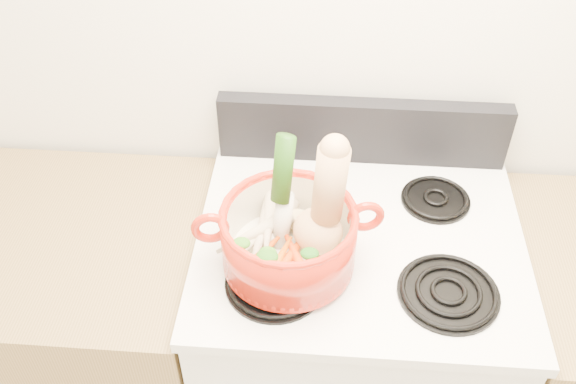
# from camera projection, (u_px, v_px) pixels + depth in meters

# --- Properties ---
(wall_back) EXTENTS (3.50, 0.02, 2.60)m
(wall_back) POSITION_uv_depth(u_px,v_px,m) (370.00, 32.00, 1.55)
(wall_back) COLOR white
(wall_back) RESTS_ON floor
(stove_body) EXTENTS (0.76, 0.65, 0.92)m
(stove_body) POSITION_uv_depth(u_px,v_px,m) (348.00, 353.00, 1.86)
(stove_body) COLOR silver
(stove_body) RESTS_ON floor
(cooktop) EXTENTS (0.78, 0.67, 0.03)m
(cooktop) POSITION_uv_depth(u_px,v_px,m) (360.00, 241.00, 1.54)
(cooktop) COLOR silver
(cooktop) RESTS_ON stove_body
(control_backsplash) EXTENTS (0.76, 0.05, 0.18)m
(control_backsplash) POSITION_uv_depth(u_px,v_px,m) (362.00, 131.00, 1.69)
(control_backsplash) COLOR black
(control_backsplash) RESTS_ON cooktop
(burner_front_left) EXTENTS (0.22, 0.22, 0.02)m
(burner_front_left) POSITION_uv_depth(u_px,v_px,m) (275.00, 281.00, 1.42)
(burner_front_left) COLOR black
(burner_front_left) RESTS_ON cooktop
(burner_front_right) EXTENTS (0.22, 0.22, 0.02)m
(burner_front_right) POSITION_uv_depth(u_px,v_px,m) (449.00, 292.00, 1.40)
(burner_front_right) COLOR black
(burner_front_right) RESTS_ON cooktop
(burner_back_left) EXTENTS (0.17, 0.17, 0.02)m
(burner_back_left) POSITION_uv_depth(u_px,v_px,m) (286.00, 190.00, 1.64)
(burner_back_left) COLOR black
(burner_back_left) RESTS_ON cooktop
(burner_back_right) EXTENTS (0.17, 0.17, 0.02)m
(burner_back_right) POSITION_uv_depth(u_px,v_px,m) (436.00, 198.00, 1.62)
(burner_back_right) COLOR black
(burner_back_right) RESTS_ON cooktop
(dutch_oven) EXTENTS (0.34, 0.34, 0.15)m
(dutch_oven) POSITION_uv_depth(u_px,v_px,m) (289.00, 238.00, 1.40)
(dutch_oven) COLOR #AF1F0F
(dutch_oven) RESTS_ON burner_front_left
(pot_handle_left) EXTENTS (0.08, 0.03, 0.08)m
(pot_handle_left) POSITION_uv_depth(u_px,v_px,m) (210.00, 228.00, 1.36)
(pot_handle_left) COLOR #AF1F0F
(pot_handle_left) RESTS_ON dutch_oven
(pot_handle_right) EXTENTS (0.08, 0.03, 0.08)m
(pot_handle_right) POSITION_uv_depth(u_px,v_px,m) (366.00, 216.00, 1.38)
(pot_handle_right) COLOR #AF1F0F
(pot_handle_right) RESTS_ON dutch_oven
(squash) EXTENTS (0.17, 0.16, 0.29)m
(squash) POSITION_uv_depth(u_px,v_px,m) (319.00, 200.00, 1.35)
(squash) COLOR tan
(squash) RESTS_ON dutch_oven
(leek) EXTENTS (0.08, 0.12, 0.29)m
(leek) POSITION_uv_depth(u_px,v_px,m) (283.00, 193.00, 1.36)
(leek) COLOR silver
(leek) RESTS_ON dutch_oven
(ginger) EXTENTS (0.09, 0.07, 0.04)m
(ginger) POSITION_uv_depth(u_px,v_px,m) (294.00, 220.00, 1.48)
(ginger) COLOR #D1B781
(ginger) RESTS_ON dutch_oven
(parsnip_0) EXTENTS (0.11, 0.22, 0.06)m
(parsnip_0) POSITION_uv_depth(u_px,v_px,m) (273.00, 235.00, 1.44)
(parsnip_0) COLOR beige
(parsnip_0) RESTS_ON dutch_oven
(parsnip_1) EXTENTS (0.14, 0.19, 0.06)m
(parsnip_1) POSITION_uv_depth(u_px,v_px,m) (257.00, 234.00, 1.43)
(parsnip_1) COLOR #EEE4C1
(parsnip_1) RESTS_ON dutch_oven
(parsnip_2) EXTENTS (0.07, 0.21, 0.06)m
(parsnip_2) POSITION_uv_depth(u_px,v_px,m) (262.00, 231.00, 1.43)
(parsnip_2) COLOR beige
(parsnip_2) RESTS_ON dutch_oven
(parsnip_3) EXTENTS (0.18, 0.14, 0.06)m
(parsnip_3) POSITION_uv_depth(u_px,v_px,m) (254.00, 232.00, 1.42)
(parsnip_3) COLOR beige
(parsnip_3) RESTS_ON dutch_oven
(parsnip_4) EXTENTS (0.04, 0.21, 0.06)m
(parsnip_4) POSITION_uv_depth(u_px,v_px,m) (269.00, 217.00, 1.44)
(parsnip_4) COLOR beige
(parsnip_4) RESTS_ON dutch_oven
(carrot_0) EXTENTS (0.11, 0.18, 0.05)m
(carrot_0) POSITION_uv_depth(u_px,v_px,m) (288.00, 260.00, 1.38)
(carrot_0) COLOR #B94709
(carrot_0) RESTS_ON dutch_oven
(carrot_1) EXTENTS (0.10, 0.13, 0.04)m
(carrot_1) POSITION_uv_depth(u_px,v_px,m) (262.00, 254.00, 1.39)
(carrot_1) COLOR #C63609
(carrot_1) RESTS_ON dutch_oven
(carrot_2) EXTENTS (0.09, 0.15, 0.04)m
(carrot_2) POSITION_uv_depth(u_px,v_px,m) (295.00, 256.00, 1.38)
(carrot_2) COLOR red
(carrot_2) RESTS_ON dutch_oven
(carrot_3) EXTENTS (0.06, 0.13, 0.04)m
(carrot_3) POSITION_uv_depth(u_px,v_px,m) (280.00, 258.00, 1.37)
(carrot_3) COLOR #CF5D0A
(carrot_3) RESTS_ON dutch_oven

